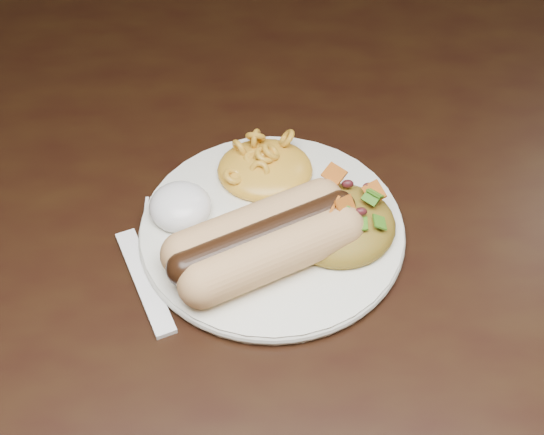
{
  "coord_description": "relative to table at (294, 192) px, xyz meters",
  "views": [
    {
      "loc": [
        -0.03,
        -0.54,
        1.23
      ],
      "look_at": [
        -0.02,
        -0.13,
        0.77
      ],
      "focal_mm": 55.0,
      "sensor_mm": 36.0,
      "label": 1
    }
  ],
  "objects": [
    {
      "name": "mac_and_cheese",
      "position": [
        -0.03,
        -0.08,
        0.12
      ],
      "size": [
        0.08,
        0.07,
        0.03
      ],
      "primitive_type": "ellipsoid",
      "rotation": [
        0.0,
        0.0,
        0.04
      ],
      "color": "#E99644",
      "rests_on": "plate"
    },
    {
      "name": "table",
      "position": [
        0.0,
        0.0,
        0.0
      ],
      "size": [
        1.6,
        0.9,
        0.75
      ],
      "color": "black",
      "rests_on": "floor"
    },
    {
      "name": "sour_cream",
      "position": [
        -0.09,
        -0.12,
        0.12
      ],
      "size": [
        0.05,
        0.05,
        0.03
      ],
      "primitive_type": "ellipsoid",
      "rotation": [
        0.0,
        0.0,
        -0.06
      ],
      "color": "white",
      "rests_on": "plate"
    },
    {
      "name": "hotdog",
      "position": [
        -0.03,
        -0.16,
        0.12
      ],
      "size": [
        0.12,
        0.11,
        0.03
      ],
      "rotation": [
        0.0,
        0.0,
        0.47
      ],
      "color": "tan",
      "rests_on": "plate"
    },
    {
      "name": "fork",
      "position": [
        -0.12,
        -0.18,
        0.09
      ],
      "size": [
        0.07,
        0.13,
        0.0
      ],
      "primitive_type": "cube",
      "rotation": [
        0.0,
        0.0,
        0.39
      ],
      "color": "white",
      "rests_on": "table"
    },
    {
      "name": "taco_salad",
      "position": [
        0.03,
        -0.14,
        0.12
      ],
      "size": [
        0.08,
        0.08,
        0.04
      ],
      "rotation": [
        0.0,
        0.0,
        -0.37
      ],
      "color": "#A74E0E",
      "rests_on": "plate"
    },
    {
      "name": "plate",
      "position": [
        -0.02,
        -0.13,
        0.1
      ],
      "size": [
        0.25,
        0.25,
        0.01
      ],
      "primitive_type": "cylinder",
      "rotation": [
        0.0,
        0.0,
        -0.34
      ],
      "color": "white",
      "rests_on": "table"
    }
  ]
}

